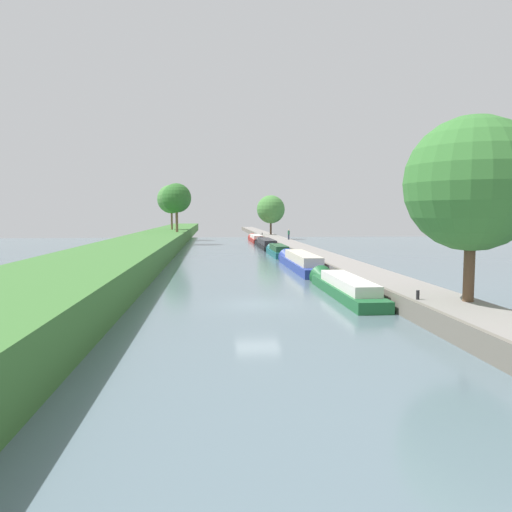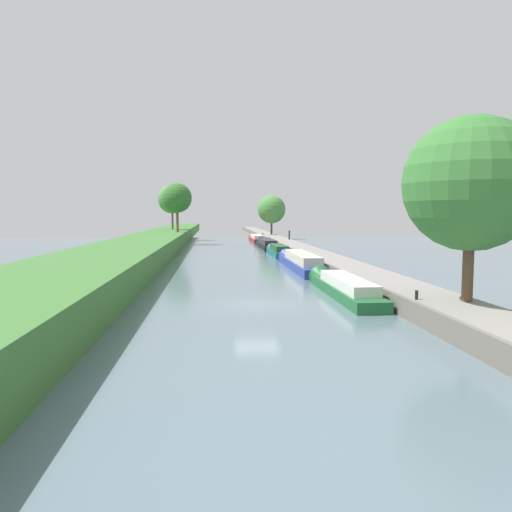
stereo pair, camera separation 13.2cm
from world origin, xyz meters
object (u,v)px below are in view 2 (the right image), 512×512
object	(u,v)px
narrowboat_teal	(278,251)
mooring_bollard_near	(417,295)
narrowboat_black	(266,244)
narrowboat_green	(342,286)
person_walking	(289,234)
narrowboat_red	(256,239)
mooring_bollard_far	(263,234)
narrowboat_blue	(300,262)

from	to	relation	value
narrowboat_teal	mooring_bollard_near	size ratio (longest dim) A/B	23.64
narrowboat_black	mooring_bollard_near	xyz separation A→B (m)	(1.83, -51.16, 0.63)
narrowboat_green	person_walking	distance (m)	48.47
mooring_bollard_near	narrowboat_black	bearing A→B (deg)	92.05
narrowboat_black	mooring_bollard_near	size ratio (longest dim) A/B	35.74
narrowboat_black	narrowboat_red	size ratio (longest dim) A/B	1.10
person_walking	mooring_bollard_far	xyz separation A→B (m)	(-2.47, 18.39, -0.65)
narrowboat_teal	narrowboat_black	size ratio (longest dim) A/B	0.66
mooring_bollard_far	narrowboat_green	bearing A→B (deg)	-91.45
narrowboat_green	mooring_bollard_near	size ratio (longest dim) A/B	28.07
mooring_bollard_near	narrowboat_teal	bearing A→B (deg)	92.97
narrowboat_blue	mooring_bollard_near	distance (m)	22.29
narrowboat_red	narrowboat_teal	bearing A→B (deg)	-89.97
mooring_bollard_near	narrowboat_red	bearing A→B (deg)	91.64
narrowboat_black	person_walking	size ratio (longest dim) A/B	9.69
narrowboat_green	narrowboat_red	world-z (taller)	narrowboat_red
mooring_bollard_near	mooring_bollard_far	bearing A→B (deg)	90.00
narrowboat_blue	narrowboat_teal	distance (m)	14.61
narrowboat_green	narrowboat_red	distance (m)	60.03
narrowboat_black	narrowboat_red	xyz separation A→B (m)	(-0.10, 16.34, -0.01)
narrowboat_teal	narrowboat_black	world-z (taller)	narrowboat_black
person_walking	mooring_bollard_far	size ratio (longest dim) A/B	3.69
narrowboat_green	narrowboat_blue	world-z (taller)	narrowboat_blue
narrowboat_teal	mooring_bollard_far	bearing A→B (deg)	87.07
narrowboat_teal	mooring_bollard_near	world-z (taller)	mooring_bollard_near
narrowboat_black	person_walking	world-z (taller)	person_walking
narrowboat_red	mooring_bollard_far	size ratio (longest dim) A/B	32.44
narrowboat_black	person_walking	bearing A→B (deg)	46.87
mooring_bollard_far	narrowboat_black	bearing A→B (deg)	-94.55
narrowboat_green	narrowboat_blue	distance (m)	14.75
person_walking	narrowboat_black	bearing A→B (deg)	-133.13
narrowboat_teal	mooring_bollard_near	xyz separation A→B (m)	(1.91, -36.82, 0.63)
narrowboat_blue	person_walking	size ratio (longest dim) A/B	9.43
narrowboat_blue	narrowboat_teal	bearing A→B (deg)	90.57
mooring_bollard_near	mooring_bollard_far	world-z (taller)	same
narrowboat_green	narrowboat_teal	distance (m)	29.36
narrowboat_red	person_walking	size ratio (longest dim) A/B	8.79
mooring_bollard_near	narrowboat_blue	bearing A→B (deg)	94.54
person_walking	mooring_bollard_near	bearing A→B (deg)	-92.53
narrowboat_black	narrowboat_red	bearing A→B (deg)	90.35
narrowboat_blue	narrowboat_red	size ratio (longest dim) A/B	1.07
narrowboat_black	mooring_bollard_near	world-z (taller)	mooring_bollard_near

